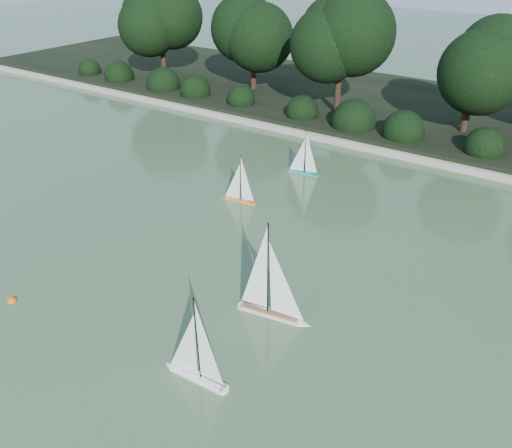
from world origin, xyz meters
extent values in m
plane|color=#2E4227|center=(0.00, 0.00, 0.00)|extent=(80.00, 80.00, 0.00)
cube|color=gray|center=(0.00, 9.00, 0.09)|extent=(40.00, 0.35, 0.18)
cube|color=black|center=(0.00, 13.00, 0.15)|extent=(40.00, 8.00, 0.30)
cylinder|color=black|center=(-11.00, 11.20, 0.76)|extent=(0.20, 0.20, 1.51)
sphere|color=black|center=(-11.00, 11.20, 2.58)|extent=(2.38, 2.38, 2.38)
cylinder|color=black|center=(-7.00, 11.80, 0.68)|extent=(0.20, 0.20, 1.37)
sphere|color=black|center=(-7.00, 11.80, 2.38)|extent=(2.24, 2.24, 2.24)
cylinder|color=black|center=(-3.00, 10.90, 0.83)|extent=(0.20, 0.20, 1.66)
sphere|color=black|center=(-3.00, 10.90, 2.85)|extent=(2.66, 2.66, 2.66)
cylinder|color=black|center=(1.00, 11.40, 0.63)|extent=(0.20, 0.20, 1.26)
sphere|color=black|center=(1.00, 11.40, 2.21)|extent=(2.10, 2.10, 2.10)
sphere|color=black|center=(-14.00, 9.90, 0.45)|extent=(1.10, 1.10, 1.10)
sphere|color=black|center=(-12.00, 9.90, 0.45)|extent=(1.10, 1.10, 1.10)
sphere|color=black|center=(-10.00, 9.90, 0.45)|extent=(1.10, 1.10, 1.10)
sphere|color=black|center=(-8.00, 9.90, 0.45)|extent=(1.10, 1.10, 1.10)
sphere|color=black|center=(-6.00, 9.90, 0.45)|extent=(1.10, 1.10, 1.10)
sphere|color=black|center=(-4.00, 9.90, 0.45)|extent=(1.10, 1.10, 1.10)
sphere|color=black|center=(-2.00, 9.90, 0.45)|extent=(1.10, 1.10, 1.10)
sphere|color=black|center=(0.00, 9.90, 0.45)|extent=(1.10, 1.10, 1.10)
sphere|color=black|center=(2.00, 9.90, 0.45)|extent=(1.10, 1.10, 1.10)
cube|color=white|center=(1.19, -0.98, 0.05)|extent=(0.92, 0.23, 0.09)
cone|color=white|center=(0.66, -1.01, 0.05)|extent=(0.19, 0.19, 0.18)
cylinder|color=white|center=(1.65, -0.96, 0.05)|extent=(0.11, 0.11, 0.09)
cylinder|color=black|center=(1.24, -0.98, 0.80)|extent=(0.02, 0.02, 1.41)
cylinder|color=black|center=(1.44, -0.97, 0.15)|extent=(0.42, 0.03, 0.01)
cube|color=silver|center=(1.18, 0.87, 0.05)|extent=(1.10, 0.39, 0.11)
cone|color=silver|center=(1.80, 0.97, 0.05)|extent=(0.25, 0.25, 0.22)
cylinder|color=silver|center=(0.65, 0.79, 0.05)|extent=(0.15, 0.15, 0.11)
cube|color=olive|center=(1.18, 0.87, 0.11)|extent=(1.00, 0.32, 0.01)
cylinder|color=black|center=(1.13, 0.86, 0.94)|extent=(0.02, 0.02, 1.67)
cylinder|color=black|center=(0.90, 0.83, 0.17)|extent=(0.49, 0.10, 0.02)
cube|color=orange|center=(-1.86, 4.09, 0.04)|extent=(0.76, 0.24, 0.07)
cone|color=orange|center=(-2.29, 4.04, 0.04)|extent=(0.17, 0.17, 0.15)
cylinder|color=orange|center=(-1.50, 4.14, 0.04)|extent=(0.10, 0.10, 0.07)
cylinder|color=black|center=(-1.83, 4.10, 0.65)|extent=(0.02, 0.02, 1.15)
cylinder|color=black|center=(-1.67, 4.12, 0.12)|extent=(0.34, 0.06, 0.01)
cube|color=teal|center=(-1.53, 6.42, 0.04)|extent=(0.76, 0.25, 0.08)
cone|color=teal|center=(-1.96, 6.36, 0.04)|extent=(0.17, 0.17, 0.15)
cylinder|color=teal|center=(-1.16, 6.47, 0.04)|extent=(0.10, 0.10, 0.08)
cylinder|color=black|center=(-1.49, 6.42, 0.66)|extent=(0.02, 0.02, 1.16)
cylinder|color=black|center=(-1.33, 6.45, 0.12)|extent=(0.34, 0.06, 0.01)
sphere|color=#F25A0C|center=(-2.67, -1.40, 0.00)|extent=(0.16, 0.16, 0.16)
camera|label=1|loc=(5.45, -5.54, 5.75)|focal=40.00mm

